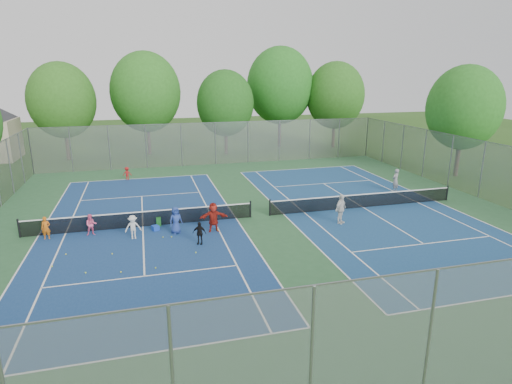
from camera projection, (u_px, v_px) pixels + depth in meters
ground at (260, 217)px, 26.26m from camera, size 120.00×120.00×0.00m
court_pad at (260, 216)px, 26.26m from camera, size 32.00×32.00×0.01m
court_left at (143, 227)px, 24.52m from camera, size 10.97×23.77×0.01m
court_right at (363, 207)px, 28.00m from camera, size 10.97×23.77×0.01m
net_left at (142, 219)px, 24.40m from camera, size 12.87×0.10×0.91m
net_right at (363, 201)px, 27.88m from camera, size 12.87×0.10×0.91m
fence_north at (215, 144)px, 40.60m from camera, size 32.00×0.10×4.00m
fence_south at (429, 341)px, 10.84m from camera, size 32.00×0.10×4.00m
fence_east at (482, 170)px, 29.69m from camera, size 0.10×32.00×4.00m
tree_nw at (62, 100)px, 41.64m from camera, size 6.40×6.40×9.58m
tree_nl at (146, 92)px, 44.38m from camera, size 7.20×7.20×10.69m
tree_nc at (225, 103)px, 44.82m from camera, size 6.00×6.00×8.85m
tree_nr at (280, 86)px, 48.90m from camera, size 7.60×7.60×11.42m
tree_ne at (335, 95)px, 48.83m from camera, size 6.60×6.60×9.77m
tree_side_e at (464, 108)px, 35.00m from camera, size 6.00×6.00×9.20m
ball_crate at (155, 228)px, 23.92m from camera, size 0.46×0.46×0.30m
ball_hopper at (159, 222)px, 24.58m from camera, size 0.27×0.27×0.52m
student_a at (46, 228)px, 22.57m from camera, size 0.46×0.30×1.24m
student_b at (91, 225)px, 23.14m from camera, size 0.62×0.51×1.19m
student_c at (133, 227)px, 22.60m from camera, size 0.89×0.57×1.31m
student_d at (199, 233)px, 21.91m from camera, size 0.77×0.55×1.21m
student_e at (176, 220)px, 23.35m from camera, size 0.86×0.71×1.52m
student_f at (213, 217)px, 23.60m from camera, size 1.56×0.55×1.67m
child_far_baseline at (127, 174)px, 35.01m from camera, size 0.75×0.50×1.08m
instructor at (395, 180)px, 31.48m from camera, size 0.75×0.64×1.73m
teen_court_b at (341, 209)px, 24.83m from camera, size 1.11×0.93×1.77m
tennis_ball_0 at (66, 255)px, 20.73m from camera, size 0.07×0.07×0.07m
tennis_ball_1 at (52, 267)px, 19.44m from camera, size 0.07×0.07×0.07m
tennis_ball_2 at (86, 273)px, 18.82m from camera, size 0.07×0.07×0.07m
tennis_ball_3 at (218, 230)px, 23.87m from camera, size 0.07×0.07×0.07m
tennis_ball_4 at (112, 254)px, 20.77m from camera, size 0.07×0.07×0.07m
tennis_ball_5 at (121, 272)px, 18.89m from camera, size 0.07×0.07×0.07m
tennis_ball_6 at (196, 253)px, 20.92m from camera, size 0.07×0.07×0.07m
tennis_ball_7 at (156, 268)px, 19.28m from camera, size 0.07×0.07×0.07m
tennis_ball_8 at (163, 237)px, 22.86m from camera, size 0.07×0.07×0.07m
tennis_ball_9 at (172, 237)px, 22.90m from camera, size 0.07×0.07×0.07m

